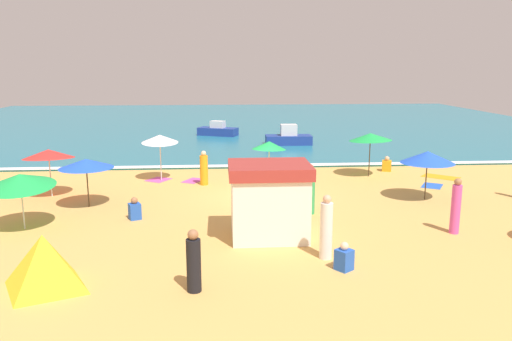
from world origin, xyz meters
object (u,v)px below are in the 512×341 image
at_px(beach_umbrella_2, 269,145).
at_px(beach_tent, 44,262).
at_px(lifeguard_cabana, 269,200).
at_px(beach_umbrella_1, 49,154).
at_px(beach_umbrella_6, 86,164).
at_px(beach_umbrella_5, 160,139).
at_px(beachgoer_3, 204,169).
at_px(small_boat_1, 218,130).
at_px(beachgoer_9, 456,207).
at_px(beachgoer_7, 344,258).
at_px(beachgoer_10, 194,262).
at_px(beachgoer_2, 310,191).
at_px(beach_umbrella_3, 370,137).
at_px(beach_umbrella_8, 428,157).
at_px(beachgoer_11, 326,229).
at_px(beachgoer_12, 135,210).
at_px(beach_umbrella_4, 20,180).
at_px(beachgoer_1, 387,165).
at_px(small_boat_0, 289,138).

relative_size(beach_umbrella_2, beach_tent, 0.97).
relative_size(lifeguard_cabana, beach_umbrella_2, 1.19).
bearing_deg(beach_umbrella_1, beach_umbrella_2, 7.17).
bearing_deg(beach_umbrella_1, beach_umbrella_6, -41.25).
bearing_deg(beach_umbrella_6, beach_umbrella_5, 62.47).
bearing_deg(beachgoer_3, small_boat_1, 87.89).
relative_size(beach_umbrella_2, beachgoer_9, 1.16).
height_order(beach_umbrella_2, small_boat_1, beach_umbrella_2).
bearing_deg(beachgoer_7, beachgoer_10, -165.61).
xyz_separation_m(lifeguard_cabana, beachgoer_2, (1.79, 2.50, -0.36)).
bearing_deg(beach_umbrella_2, beach_umbrella_3, 18.02).
bearing_deg(beach_umbrella_2, beach_umbrella_5, 163.02).
height_order(beach_umbrella_6, beach_umbrella_8, beach_umbrella_8).
height_order(beach_umbrella_8, beachgoer_11, beach_umbrella_8).
distance_m(beach_umbrella_1, beachgoer_10, 11.79).
height_order(beach_umbrella_8, beachgoer_12, beach_umbrella_8).
bearing_deg(beach_umbrella_4, beach_umbrella_5, 61.57).
height_order(beach_umbrella_1, beach_umbrella_4, beach_umbrella_1).
bearing_deg(small_boat_1, beachgoer_1, -56.83).
distance_m(beachgoer_2, beachgoer_7, 5.39).
height_order(beach_tent, beachgoer_11, beachgoer_11).
bearing_deg(beach_umbrella_2, beach_umbrella_6, -158.56).
bearing_deg(beachgoer_7, beach_umbrella_1, 140.72).
bearing_deg(beach_umbrella_3, beachgoer_2, -123.66).
xyz_separation_m(beach_umbrella_2, beachgoer_1, (6.60, 2.93, -1.59)).
distance_m(beach_umbrella_5, beach_umbrella_8, 12.29).
relative_size(beach_umbrella_6, beachgoer_3, 1.57).
xyz_separation_m(beach_umbrella_3, beach_umbrella_4, (-14.30, -7.30, -0.31)).
bearing_deg(beach_umbrella_8, lifeguard_cabana, -149.12).
relative_size(beach_umbrella_3, beachgoer_1, 3.63).
distance_m(beach_umbrella_8, beach_tent, 15.12).
bearing_deg(beachgoer_9, beach_umbrella_5, 140.95).
relative_size(small_boat_0, small_boat_1, 0.97).
xyz_separation_m(beach_umbrella_4, beachgoer_10, (6.09, -5.34, -0.95)).
bearing_deg(beach_umbrella_2, beachgoer_12, -138.61).
xyz_separation_m(beach_umbrella_2, beach_tent, (-6.68, -10.50, -1.21)).
bearing_deg(beachgoer_11, beachgoer_9, 21.64).
height_order(beachgoer_1, beachgoer_11, beachgoer_11).
height_order(beach_umbrella_2, beach_umbrella_8, beach_umbrella_2).
relative_size(beachgoer_10, beachgoer_11, 0.84).
bearing_deg(beachgoer_10, beachgoer_11, 27.22).
xyz_separation_m(beach_umbrella_5, beachgoer_7, (6.27, -11.46, -1.72)).
relative_size(lifeguard_cabana, beach_umbrella_4, 1.08).
xyz_separation_m(beach_umbrella_4, beach_umbrella_5, (3.88, 7.16, 0.35)).
bearing_deg(beach_umbrella_2, beach_umbrella_8, -24.26).
bearing_deg(beachgoer_12, beachgoer_11, -34.49).
xyz_separation_m(beach_umbrella_2, beachgoer_12, (-5.40, -4.76, -1.57)).
bearing_deg(beachgoer_11, beach_tent, -168.75).
bearing_deg(beachgoer_1, beachgoer_7, -113.17).
height_order(lifeguard_cabana, beach_umbrella_1, lifeguard_cabana).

